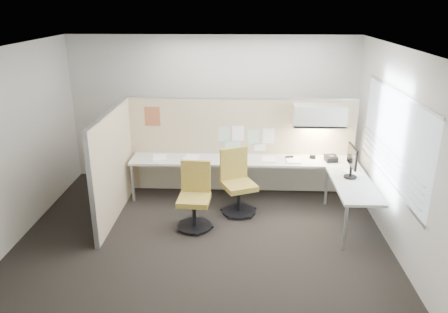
{
  "coord_description": "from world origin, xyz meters",
  "views": [
    {
      "loc": [
        0.56,
        -6.01,
        3.4
      ],
      "look_at": [
        0.28,
        0.8,
        0.95
      ],
      "focal_mm": 35.0,
      "sensor_mm": 36.0,
      "label": 1
    }
  ],
  "objects_px": {
    "chair_right": "(237,184)",
    "monitor": "(352,160)",
    "chair_left": "(195,198)",
    "phone": "(331,158)",
    "desk": "(262,169)"
  },
  "relations": [
    {
      "from": "desk",
      "to": "phone",
      "type": "xyz_separation_m",
      "value": [
        1.2,
        0.11,
        0.18
      ]
    },
    {
      "from": "chair_right",
      "to": "phone",
      "type": "distance_m",
      "value": 1.74
    },
    {
      "from": "chair_right",
      "to": "monitor",
      "type": "relative_size",
      "value": 2.05
    },
    {
      "from": "chair_right",
      "to": "phone",
      "type": "bearing_deg",
      "value": -5.52
    },
    {
      "from": "phone",
      "to": "chair_left",
      "type": "bearing_deg",
      "value": -164.49
    },
    {
      "from": "chair_right",
      "to": "phone",
      "type": "xyz_separation_m",
      "value": [
        1.63,
        0.54,
        0.28
      ]
    },
    {
      "from": "phone",
      "to": "chair_right",
      "type": "bearing_deg",
      "value": -171.33
    },
    {
      "from": "chair_left",
      "to": "chair_right",
      "type": "height_order",
      "value": "chair_right"
    },
    {
      "from": "chair_left",
      "to": "chair_right",
      "type": "bearing_deg",
      "value": 42.12
    },
    {
      "from": "desk",
      "to": "monitor",
      "type": "height_order",
      "value": "monitor"
    },
    {
      "from": "chair_left",
      "to": "monitor",
      "type": "xyz_separation_m",
      "value": [
        2.46,
        0.33,
        0.55
      ]
    },
    {
      "from": "chair_left",
      "to": "phone",
      "type": "xyz_separation_m",
      "value": [
        2.29,
        1.08,
        0.3
      ]
    },
    {
      "from": "chair_left",
      "to": "phone",
      "type": "distance_m",
      "value": 2.54
    },
    {
      "from": "desk",
      "to": "chair_right",
      "type": "xyz_separation_m",
      "value": [
        -0.43,
        -0.43,
        -0.1
      ]
    },
    {
      "from": "chair_left",
      "to": "monitor",
      "type": "height_order",
      "value": "monitor"
    }
  ]
}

